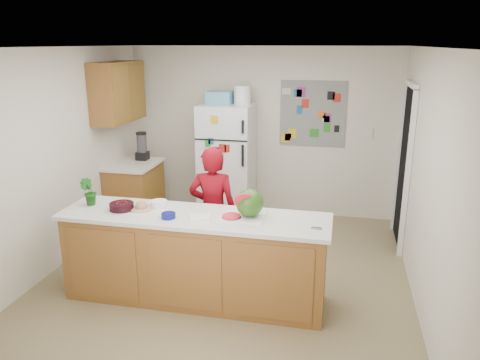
% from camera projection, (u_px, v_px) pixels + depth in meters
% --- Properties ---
extents(floor, '(4.00, 4.50, 0.02)m').
position_uv_depth(floor, '(226.00, 278.00, 5.28)').
color(floor, brown).
rests_on(floor, ground).
extents(wall_back, '(4.00, 0.02, 2.50)m').
position_uv_depth(wall_back, '(262.00, 132.00, 7.04)').
color(wall_back, beige).
rests_on(wall_back, ground).
extents(wall_left, '(0.02, 4.50, 2.50)m').
position_uv_depth(wall_left, '(55.00, 161.00, 5.33)').
color(wall_left, beige).
rests_on(wall_left, ground).
extents(wall_right, '(0.02, 4.50, 2.50)m').
position_uv_depth(wall_right, '(427.00, 182.00, 4.51)').
color(wall_right, beige).
rests_on(wall_right, ground).
extents(ceiling, '(4.00, 4.50, 0.02)m').
position_uv_depth(ceiling, '(224.00, 46.00, 4.56)').
color(ceiling, white).
rests_on(ceiling, wall_back).
extents(doorway, '(0.03, 0.85, 2.04)m').
position_uv_depth(doorway, '(405.00, 167.00, 5.94)').
color(doorway, black).
rests_on(doorway, ground).
extents(peninsula_base, '(2.60, 0.62, 0.88)m').
position_uv_depth(peninsula_base, '(195.00, 259.00, 4.72)').
color(peninsula_base, brown).
rests_on(peninsula_base, floor).
extents(peninsula_top, '(2.68, 0.70, 0.04)m').
position_uv_depth(peninsula_top, '(194.00, 217.00, 4.59)').
color(peninsula_top, silver).
rests_on(peninsula_top, peninsula_base).
extents(side_counter_base, '(0.60, 0.80, 0.86)m').
position_uv_depth(side_counter_base, '(135.00, 194.00, 6.76)').
color(side_counter_base, brown).
rests_on(side_counter_base, floor).
extents(side_counter_top, '(0.64, 0.84, 0.04)m').
position_uv_depth(side_counter_top, '(133.00, 164.00, 6.64)').
color(side_counter_top, silver).
rests_on(side_counter_top, side_counter_base).
extents(upper_cabinets, '(0.35, 1.00, 0.80)m').
position_uv_depth(upper_cabinets, '(118.00, 92.00, 6.33)').
color(upper_cabinets, brown).
rests_on(upper_cabinets, wall_left).
extents(refrigerator, '(0.75, 0.70, 1.70)m').
position_uv_depth(refrigerator, '(227.00, 162.00, 6.89)').
color(refrigerator, silver).
rests_on(refrigerator, floor).
extents(fridge_top_bin, '(0.35, 0.28, 0.18)m').
position_uv_depth(fridge_top_bin, '(220.00, 98.00, 6.64)').
color(fridge_top_bin, '#5999B2').
rests_on(fridge_top_bin, refrigerator).
extents(photo_collage, '(0.95, 0.01, 0.95)m').
position_uv_depth(photo_collage, '(313.00, 114.00, 6.78)').
color(photo_collage, slate).
rests_on(photo_collage, wall_back).
extents(person, '(0.56, 0.39, 1.47)m').
position_uv_depth(person, '(213.00, 211.00, 5.21)').
color(person, '#6C050E').
rests_on(person, floor).
extents(blender_appliance, '(0.14, 0.14, 0.38)m').
position_uv_depth(blender_appliance, '(142.00, 147.00, 6.77)').
color(blender_appliance, black).
rests_on(blender_appliance, side_counter_top).
extents(cutting_board, '(0.41, 0.31, 0.01)m').
position_uv_depth(cutting_board, '(243.00, 217.00, 4.51)').
color(cutting_board, silver).
rests_on(cutting_board, peninsula_top).
extents(watermelon, '(0.27, 0.27, 0.27)m').
position_uv_depth(watermelon, '(250.00, 203.00, 4.48)').
color(watermelon, '#185D11').
rests_on(watermelon, cutting_board).
extents(watermelon_slice, '(0.18, 0.18, 0.02)m').
position_uv_depth(watermelon_slice, '(231.00, 216.00, 4.48)').
color(watermelon_slice, red).
rests_on(watermelon_slice, cutting_board).
extents(cherry_bowl, '(0.30, 0.30, 0.07)m').
position_uv_depth(cherry_bowl, '(122.00, 206.00, 4.72)').
color(cherry_bowl, black).
rests_on(cherry_bowl, peninsula_top).
extents(white_bowl, '(0.20, 0.20, 0.06)m').
position_uv_depth(white_bowl, '(159.00, 203.00, 4.82)').
color(white_bowl, white).
rests_on(white_bowl, peninsula_top).
extents(cobalt_bowl, '(0.18, 0.18, 0.05)m').
position_uv_depth(cobalt_bowl, '(168.00, 215.00, 4.50)').
color(cobalt_bowl, navy).
rests_on(cobalt_bowl, peninsula_top).
extents(plate, '(0.25, 0.25, 0.02)m').
position_uv_depth(plate, '(141.00, 209.00, 4.73)').
color(plate, beige).
rests_on(plate, peninsula_top).
extents(paper_towel, '(0.23, 0.22, 0.02)m').
position_uv_depth(paper_towel, '(200.00, 218.00, 4.49)').
color(paper_towel, white).
rests_on(paper_towel, peninsula_top).
extents(keys, '(0.09, 0.04, 0.01)m').
position_uv_depth(keys, '(316.00, 228.00, 4.24)').
color(keys, gray).
rests_on(keys, peninsula_top).
extents(potted_plant, '(0.19, 0.17, 0.28)m').
position_uv_depth(potted_plant, '(89.00, 192.00, 4.83)').
color(potted_plant, '#144719').
rests_on(potted_plant, peninsula_top).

